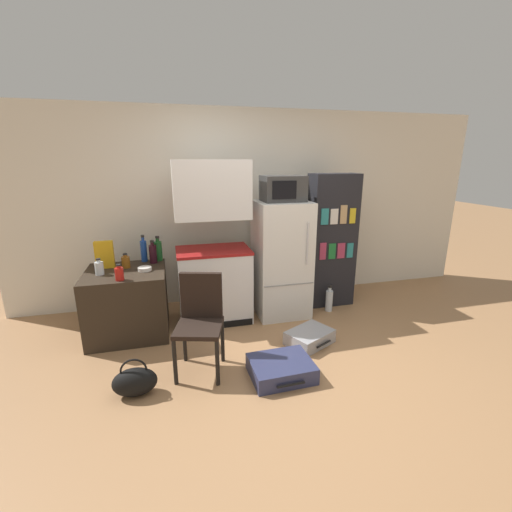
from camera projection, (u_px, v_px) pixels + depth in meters
The scene contains 20 objects.
ground_plane at pixel (292, 375), 3.09m from camera, with size 24.00×24.00×0.00m, color #A3754C.
wall_back at pixel (258, 207), 4.66m from camera, with size 6.40×0.10×2.51m.
side_table at pixel (128, 302), 3.77m from camera, with size 0.83×0.78×0.73m.
kitchen_hutch at pixel (213, 250), 3.97m from camera, with size 0.85×0.56×1.88m.
refrigerator at pixel (281, 259), 4.18m from camera, with size 0.63×0.63×1.41m.
microwave at pixel (283, 189), 3.95m from camera, with size 0.48×0.38×0.29m.
bookshelf at pixel (331, 241), 4.44m from camera, with size 0.60×0.33×1.71m.
bottle_green_tall at pixel (158, 250), 4.02m from camera, with size 0.09×0.09×0.29m.
bottle_blue_soda at pixel (144, 250), 3.98m from camera, with size 0.07×0.07×0.31m.
bottle_amber_beer at pixel (126, 262), 3.76m from camera, with size 0.09×0.09×0.16m.
bottle_wine_dark at pixel (153, 253), 3.92m from camera, with size 0.08×0.08×0.27m.
bottle_clear_short at pixel (99, 268), 3.53m from camera, with size 0.09×0.09×0.17m.
bottle_ketchup_red at pixel (119, 274), 3.37m from camera, with size 0.08×0.08×0.16m.
bowl at pixel (145, 269), 3.67m from camera, with size 0.14×0.14×0.04m.
cereal_box at pixel (104, 255), 3.73m from camera, with size 0.19×0.07×0.30m.
chair at pixel (200, 315), 3.08m from camera, with size 0.49×0.50×0.90m.
suitcase_large_flat at pixel (281, 369), 3.06m from camera, with size 0.56×0.48×0.15m.
suitcase_small_flat at pixel (310, 337), 3.61m from camera, with size 0.56×0.51×0.14m.
handbag at pixel (135, 382), 2.80m from camera, with size 0.36×0.20×0.33m.
water_bottle_front at pixel (329, 300), 4.37m from camera, with size 0.09×0.09×0.35m.
Camera 1 is at (-0.97, -2.51, 1.88)m, focal length 24.00 mm.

